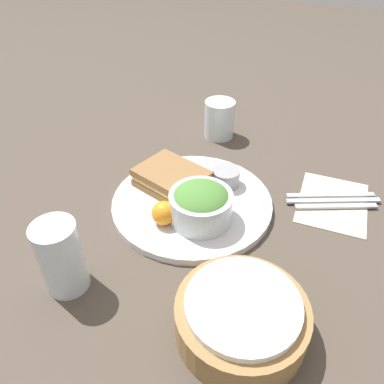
{
  "coord_description": "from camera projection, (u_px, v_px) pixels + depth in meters",
  "views": [
    {
      "loc": [
        -0.22,
        0.56,
        0.51
      ],
      "look_at": [
        0.0,
        0.0,
        0.04
      ],
      "focal_mm": 35.0,
      "sensor_mm": 36.0,
      "label": 1
    }
  ],
  "objects": [
    {
      "name": "water_glass",
      "position": [
        219.0,
        119.0,
        0.99
      ],
      "size": [
        0.08,
        0.08,
        0.1
      ],
      "primitive_type": "cylinder",
      "color": "silver",
      "rests_on": "ground_plane"
    },
    {
      "name": "fork",
      "position": [
        331.0,
        195.0,
        0.8
      ],
      "size": [
        0.18,
        0.08,
        0.01
      ],
      "primitive_type": "cube",
      "rotation": [
        0.0,
        0.0,
        3.54
      ],
      "color": "#B2B2B7",
      "rests_on": "napkin"
    },
    {
      "name": "drink_glass",
      "position": [
        61.0,
        257.0,
        0.59
      ],
      "size": [
        0.07,
        0.07,
        0.13
      ],
      "primitive_type": "cylinder",
      "color": "silver",
      "rests_on": "ground_plane"
    },
    {
      "name": "bread_basket",
      "position": [
        241.0,
        317.0,
        0.54
      ],
      "size": [
        0.19,
        0.19,
        0.07
      ],
      "color": "#997547",
      "rests_on": "ground_plane"
    },
    {
      "name": "salad_bowl",
      "position": [
        201.0,
        204.0,
        0.71
      ],
      "size": [
        0.12,
        0.12,
        0.08
      ],
      "color": "silver",
      "rests_on": "plate"
    },
    {
      "name": "orange_wedge",
      "position": [
        164.0,
        213.0,
        0.71
      ],
      "size": [
        0.05,
        0.05,
        0.05
      ],
      "primitive_type": "sphere",
      "color": "orange",
      "rests_on": "plate"
    },
    {
      "name": "plate",
      "position": [
        192.0,
        202.0,
        0.78
      ],
      "size": [
        0.33,
        0.33,
        0.02
      ],
      "primitive_type": "cylinder",
      "color": "silver",
      "rests_on": "ground_plane"
    },
    {
      "name": "napkin",
      "position": [
        333.0,
        202.0,
        0.79
      ],
      "size": [
        0.14,
        0.18,
        0.0
      ],
      "primitive_type": "cube",
      "color": "beige",
      "rests_on": "ground_plane"
    },
    {
      "name": "dressing_cup",
      "position": [
        225.0,
        177.0,
        0.81
      ],
      "size": [
        0.06,
        0.06,
        0.04
      ],
      "primitive_type": "cylinder",
      "color": "#99999E",
      "rests_on": "plate"
    },
    {
      "name": "spoon",
      "position": [
        336.0,
        206.0,
        0.78
      ],
      "size": [
        0.16,
        0.08,
        0.01
      ],
      "primitive_type": "cube",
      "rotation": [
        0.0,
        0.0,
        3.54
      ],
      "color": "#B2B2B7",
      "rests_on": "napkin"
    },
    {
      "name": "sandwich",
      "position": [
        172.0,
        179.0,
        0.8
      ],
      "size": [
        0.17,
        0.15,
        0.04
      ],
      "color": "olive",
      "rests_on": "plate"
    },
    {
      "name": "ground_plane",
      "position": [
        192.0,
        205.0,
        0.79
      ],
      "size": [
        4.0,
        4.0,
        0.0
      ],
      "primitive_type": "plane",
      "color": "#4C4238"
    },
    {
      "name": "knife",
      "position": [
        333.0,
        201.0,
        0.79
      ],
      "size": [
        0.19,
        0.09,
        0.01
      ],
      "primitive_type": "cube",
      "rotation": [
        0.0,
        0.0,
        3.54
      ],
      "color": "#B2B2B7",
      "rests_on": "napkin"
    }
  ]
}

